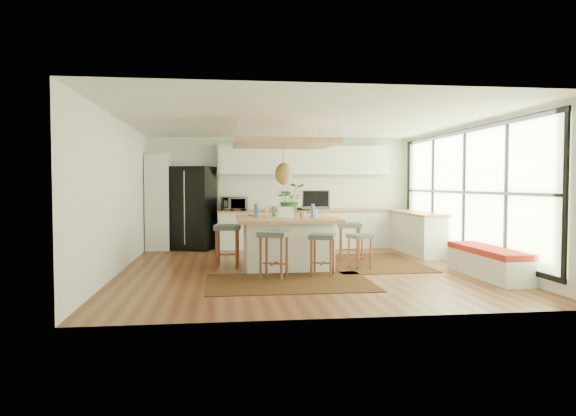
{
  "coord_description": "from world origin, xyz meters",
  "views": [
    {
      "loc": [
        -1.45,
        -9.3,
        1.55
      ],
      "look_at": [
        -0.2,
        0.5,
        1.1
      ],
      "focal_mm": 32.3,
      "sensor_mm": 36.0,
      "label": 1
    }
  ],
  "objects": [
    {
      "name": "wall_right",
      "position": [
        3.25,
        0.0,
        1.35
      ],
      "size": [
        0.0,
        7.0,
        7.0
      ],
      "primitive_type": "plane",
      "rotation": [
        1.57,
        0.0,
        -1.57
      ],
      "color": "white",
      "rests_on": "ground"
    },
    {
      "name": "back_counter_top",
      "position": [
        0.55,
        3.18,
        0.9
      ],
      "size": [
        4.24,
        0.64,
        0.05
      ],
      "primitive_type": "cube",
      "color": "#A45E3A",
      "rests_on": "back_counter_base"
    },
    {
      "name": "stool_near_left",
      "position": [
        -0.61,
        -0.84,
        0.35
      ],
      "size": [
        0.6,
        0.6,
        0.78
      ],
      "primitive_type": null,
      "rotation": [
        0.0,
        0.0,
        -0.36
      ],
      "color": "#424949",
      "rests_on": "floor"
    },
    {
      "name": "island_bottle_3",
      "position": [
        0.1,
        0.41,
        1.03
      ],
      "size": [
        0.07,
        0.07,
        0.19
      ],
      "primitive_type": "cylinder",
      "color": "silver",
      "rests_on": "island"
    },
    {
      "name": "rug_near",
      "position": [
        -0.41,
        -1.27,
        0.01
      ],
      "size": [
        2.6,
        1.8,
        0.01
      ],
      "primitive_type": "cube",
      "color": "black",
      "rests_on": "floor"
    },
    {
      "name": "back_counter_base",
      "position": [
        0.55,
        3.18,
        0.44
      ],
      "size": [
        4.2,
        0.6,
        0.88
      ],
      "primitive_type": "cube",
      "color": "silver",
      "rests_on": "floor"
    },
    {
      "name": "window_wall",
      "position": [
        3.22,
        0.0,
        1.4
      ],
      "size": [
        0.1,
        6.2,
        2.6
      ],
      "primitive_type": null,
      "color": "black",
      "rests_on": "wall_right"
    },
    {
      "name": "fridge",
      "position": [
        -2.17,
        3.18,
        0.93
      ],
      "size": [
        1.19,
        1.06,
        1.97
      ],
      "primitive_type": null,
      "rotation": [
        0.0,
        0.0,
        -0.35
      ],
      "color": "black",
      "rests_on": "floor"
    },
    {
      "name": "stool_near_right",
      "position": [
        0.23,
        -0.76,
        0.35
      ],
      "size": [
        0.54,
        0.54,
        0.71
      ],
      "primitive_type": null,
      "rotation": [
        0.0,
        0.0,
        -0.34
      ],
      "color": "#424949",
      "rests_on": "floor"
    },
    {
      "name": "range",
      "position": [
        0.3,
        3.18,
        0.5
      ],
      "size": [
        0.76,
        0.62,
        1.0
      ],
      "primitive_type": null,
      "color": "#A5A5AA",
      "rests_on": "floor"
    },
    {
      "name": "microwave",
      "position": [
        -1.16,
        3.13,
        1.13
      ],
      "size": [
        0.63,
        0.4,
        0.4
      ],
      "primitive_type": "imported",
      "rotation": [
        0.0,
        0.0,
        0.12
      ],
      "color": "#A5A5AA",
      "rests_on": "back_counter_top"
    },
    {
      "name": "island_bottle_5",
      "position": [
        0.25,
        0.26,
        1.03
      ],
      "size": [
        0.07,
        0.07,
        0.19
      ],
      "primitive_type": "cylinder",
      "color": "blue",
      "rests_on": "island"
    },
    {
      "name": "window_bench",
      "position": [
        2.95,
        -1.2,
        0.25
      ],
      "size": [
        0.52,
        2.0,
        0.5
      ],
      "primitive_type": null,
      "color": "silver",
      "rests_on": "floor"
    },
    {
      "name": "laptop",
      "position": [
        -0.28,
        -0.06,
        1.05
      ],
      "size": [
        0.37,
        0.38,
        0.23
      ],
      "primitive_type": null,
      "rotation": [
        0.0,
        0.0,
        0.2
      ],
      "color": "#A5A5AA",
      "rests_on": "island"
    },
    {
      "name": "island_bottle_1",
      "position": [
        -0.65,
        0.21,
        1.03
      ],
      "size": [
        0.07,
        0.07,
        0.19
      ],
      "primitive_type": "cylinder",
      "color": "white",
      "rests_on": "island"
    },
    {
      "name": "island_bottle_4",
      "position": [
        -0.45,
        0.61,
        1.03
      ],
      "size": [
        0.07,
        0.07,
        0.19
      ],
      "primitive_type": "cylinder",
      "color": "#426F51",
      "rests_on": "island"
    },
    {
      "name": "rug_right",
      "position": [
        1.49,
        0.57,
        0.01
      ],
      "size": [
        1.8,
        2.6,
        0.01
      ],
      "primitive_type": "cube",
      "color": "black",
      "rests_on": "floor"
    },
    {
      "name": "wall_back",
      "position": [
        0.0,
        3.5,
        1.35
      ],
      "size": [
        6.5,
        0.0,
        6.5
      ],
      "primitive_type": "plane",
      "rotation": [
        1.57,
        0.0,
        0.0
      ],
      "color": "white",
      "rests_on": "ground"
    },
    {
      "name": "floor",
      "position": [
        0.0,
        0.0,
        0.0
      ],
      "size": [
        7.0,
        7.0,
        0.0
      ],
      "primitive_type": "plane",
      "color": "#5C2A1A",
      "rests_on": "ground"
    },
    {
      "name": "wall_front",
      "position": [
        0.0,
        -3.5,
        1.35
      ],
      "size": [
        6.5,
        0.0,
        6.5
      ],
      "primitive_type": "plane",
      "rotation": [
        -1.57,
        0.0,
        0.0
      ],
      "color": "white",
      "rests_on": "ground"
    },
    {
      "name": "island_plant",
      "position": [
        -0.09,
        0.99,
        1.18
      ],
      "size": [
        0.65,
        0.7,
        0.5
      ],
      "primitive_type": "imported",
      "rotation": [
        0.0,
        0.0,
        0.12
      ],
      "color": "#1E4C19",
      "rests_on": "island"
    },
    {
      "name": "pantry",
      "position": [
        -2.95,
        3.18,
        1.12
      ],
      "size": [
        0.55,
        0.6,
        2.25
      ],
      "primitive_type": "cube",
      "color": "silver",
      "rests_on": "floor"
    },
    {
      "name": "ceiling_panel",
      "position": [
        -0.3,
        0.4,
        2.05
      ],
      "size": [
        1.86,
        1.86,
        0.8
      ],
      "primitive_type": null,
      "color": "#A45E3A",
      "rests_on": "ceiling"
    },
    {
      "name": "island_bottle_0",
      "position": [
        -0.8,
        0.46,
        1.03
      ],
      "size": [
        0.07,
        0.07,
        0.19
      ],
      "primitive_type": "cylinder",
      "color": "blue",
      "rests_on": "island"
    },
    {
      "name": "stool_right_back",
      "position": [
        1.09,
        0.83,
        0.35
      ],
      "size": [
        0.53,
        0.53,
        0.77
      ],
      "primitive_type": null,
      "rotation": [
        0.0,
        0.0,
        1.4
      ],
      "color": "#424949",
      "rests_on": "floor"
    },
    {
      "name": "right_counter_base",
      "position": [
        2.93,
        2.0,
        0.44
      ],
      "size": [
        0.6,
        2.5,
        0.88
      ],
      "primitive_type": "cube",
      "color": "silver",
      "rests_on": "floor"
    },
    {
      "name": "backsplash",
      "position": [
        0.55,
        3.48,
        1.35
      ],
      "size": [
        4.2,
        0.02,
        0.8
      ],
      "primitive_type": "cube",
      "color": "white",
      "rests_on": "wall_back"
    },
    {
      "name": "monitor",
      "position": [
        0.38,
        0.69,
        1.19
      ],
      "size": [
        0.59,
        0.35,
        0.52
      ],
      "primitive_type": null,
      "rotation": [
        0.0,
        0.0,
        -0.29
      ],
      "color": "#A5A5AA",
      "rests_on": "island"
    },
    {
      "name": "island_bottle_2",
      "position": [
        -0.0,
        0.06,
        1.03
      ],
      "size": [
        0.07,
        0.07,
        0.19
      ],
      "primitive_type": "cylinder",
      "color": "#955431",
      "rests_on": "island"
    },
    {
      "name": "wall_left",
      "position": [
        -3.25,
        0.0,
        1.35
      ],
      "size": [
        0.0,
        7.0,
        7.0
      ],
      "primitive_type": "plane",
      "rotation": [
        1.57,
        0.0,
        1.57
      ],
      "color": "white",
      "rests_on": "ground"
    },
    {
      "name": "right_counter_top",
      "position": [
        2.93,
        2.0,
        0.9
      ],
      "size": [
        0.64,
        2.54,
        0.05
      ],
      "primitive_type": "cube",
      "color": "#A45E3A",
      "rests_on": "right_counter_base"
    },
    {
      "name": "stool_left_side",
      "position": [
        -1.36,
        0.35,
        0.35
      ],
      "size": [
        0.52,
        0.52,
        0.8
      ],
      "primitive_type": null,
      "rotation": [
        0.0,
        0.0,
        -1.67
      ],
      "color": "#424949",
      "rests_on": "floor"
    },
    {
      "name": "island_bowl",
      "position": [
        -0.85,
        0.88,
        0.96
      ],
      "size": [
        0.27,
        0.27,
        0.06
      ],
      "primitive_type": "imported",
      "rotation": [
        0.0,
        0.0,
        0.2
      ],
      "color": "silver",
      "rests_on": "island"
    },
    {
      "name": "ceiling",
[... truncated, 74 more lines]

